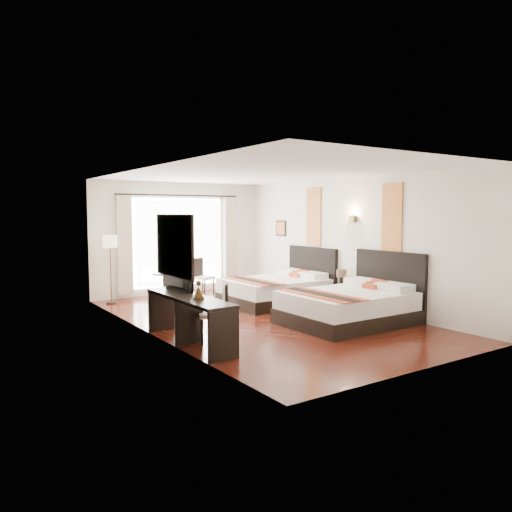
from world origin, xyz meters
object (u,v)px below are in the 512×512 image
vase (347,284)px  console_desk (189,320)px  nightstand (344,298)px  side_table (164,286)px  television (175,278)px  floor_lamp (110,246)px  desk_chair (214,324)px  table_lamp (342,274)px  fruit_bowl (164,272)px  bed_far (278,290)px  bed_near (351,305)px  window_chair (203,283)px

vase → console_desk: console_desk is taller
nightstand → side_table: bearing=130.0°
television → floor_lamp: size_ratio=0.49×
vase → television: 3.92m
desk_chair → table_lamp: bearing=-141.5°
desk_chair → fruit_bowl: size_ratio=4.20×
bed_far → table_lamp: (0.80, -1.20, 0.41)m
vase → desk_chair: bearing=-169.6°
console_desk → side_table: 4.09m
console_desk → television: television is taller
vase → floor_lamp: bearing=137.1°
bed_far → television: bed_far is taller
desk_chair → vase: bearing=-145.3°
desk_chair → television: bearing=-36.1°
nightstand → fruit_bowl: bearing=130.5°
vase → floor_lamp: size_ratio=0.09×
floor_lamp → bed_near: bearing=-55.4°
desk_chair → nightstand: bearing=-143.2°
nightstand → bed_far: bearing=119.9°
table_lamp → console_desk: size_ratio=0.16×
bed_far → table_lamp: size_ratio=6.45×
nightstand → table_lamp: 0.50m
vase → nightstand: bearing=74.6°
bed_near → vase: size_ratio=16.37×
bed_near → window_chair: bearing=99.5°
table_lamp → desk_chair: (-3.60, -0.91, -0.44)m
console_desk → vase: bearing=7.9°
bed_near → table_lamp: size_ratio=6.72×
television → bed_far: bearing=-74.9°
nightstand → vase: vase is taller
nightstand → side_table: size_ratio=0.82×
bed_far → floor_lamp: 3.89m
bed_far → side_table: 2.70m
console_desk → fruit_bowl: size_ratio=9.71×
bed_near → table_lamp: (0.84, 1.14, 0.40)m
nightstand → fruit_bowl: size_ratio=2.32×
table_lamp → television: bearing=-176.3°
console_desk → floor_lamp: size_ratio=1.42×
vase → side_table: 4.28m
bed_near → nightstand: 1.30m
window_chair → floor_lamp: bearing=-113.0°
bed_far → vase: (0.72, -1.46, 0.25)m
bed_far → table_lamp: bed_far is taller
floor_lamp → vase: bearing=-42.9°
bed_far → nightstand: bed_far is taller
side_table → fruit_bowl: bearing=-127.3°
desk_chair → side_table: (0.87, 4.00, 0.03)m
floor_lamp → side_table: bearing=-10.5°
bed_far → television: 3.55m
television → desk_chair: television is taller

